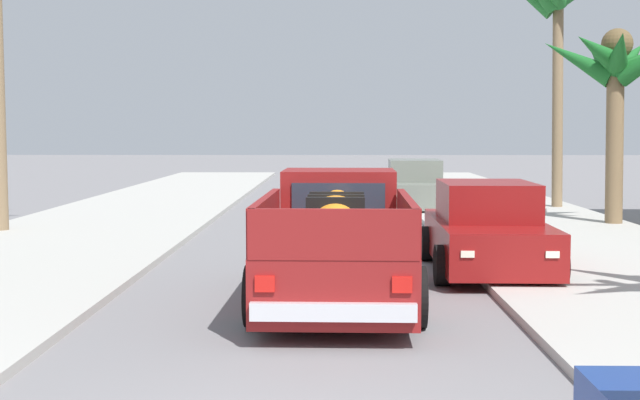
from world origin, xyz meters
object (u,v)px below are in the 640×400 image
at_px(palm_tree_right_fore, 619,68).
at_px(pickup_truck, 337,245).
at_px(car_left_mid, 415,187).
at_px(car_left_near, 487,230).

bearing_deg(palm_tree_right_fore, pickup_truck, -126.06).
distance_m(car_left_mid, palm_tree_right_fore, 7.19).
height_order(pickup_truck, car_left_near, pickup_truck).
bearing_deg(car_left_near, car_left_mid, 90.77).
bearing_deg(pickup_truck, car_left_mid, 80.31).
height_order(pickup_truck, car_left_mid, pickup_truck).
bearing_deg(car_left_mid, car_left_near, -89.23).
relative_size(car_left_near, car_left_mid, 1.00).
bearing_deg(pickup_truck, palm_tree_right_fore, 53.94).
relative_size(pickup_truck, car_left_near, 1.22).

